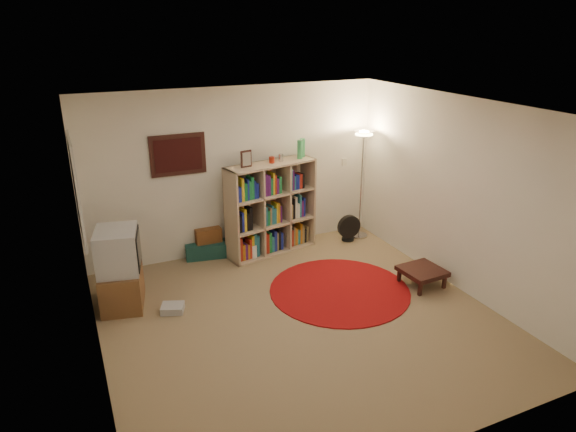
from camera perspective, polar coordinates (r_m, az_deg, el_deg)
name	(u,v)px	position (r m, az deg, el deg)	size (l,w,h in m)	color
room	(296,221)	(5.73, 0.86, -0.51)	(4.54, 4.54, 2.54)	#866E4E
bookshelf	(270,210)	(7.74, -2.04, 0.68)	(1.46, 0.67, 1.69)	tan
floor_lamp	(363,149)	(8.16, 8.35, 7.33)	(0.42, 0.42, 1.77)	#BEBCC1
floor_fan	(349,228)	(8.34, 6.77, -1.33)	(0.38, 0.21, 0.44)	black
tv_stand	(120,270)	(6.66, -18.13, -5.68)	(0.62, 0.78, 1.01)	brown
dvd_box	(173,308)	(6.55, -12.70, -9.97)	(0.33, 0.31, 0.09)	#B3B3B8
suitcase	(208,248)	(7.93, -8.87, -3.48)	(0.75, 0.55, 0.22)	#153C36
wicker_basket	(207,234)	(7.85, -8.95, -2.01)	(0.39, 0.28, 0.22)	brown
duffel_bag	(238,247)	(7.87, -5.55, -3.49)	(0.39, 0.35, 0.24)	black
paper_towel	(253,252)	(7.70, -3.88, -4.02)	(0.14, 0.14, 0.23)	white
red_rug	(340,290)	(6.90, 5.75, -8.18)	(1.85, 1.85, 0.02)	maroon
side_table	(422,272)	(7.15, 14.69, -6.00)	(0.55, 0.55, 0.24)	black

